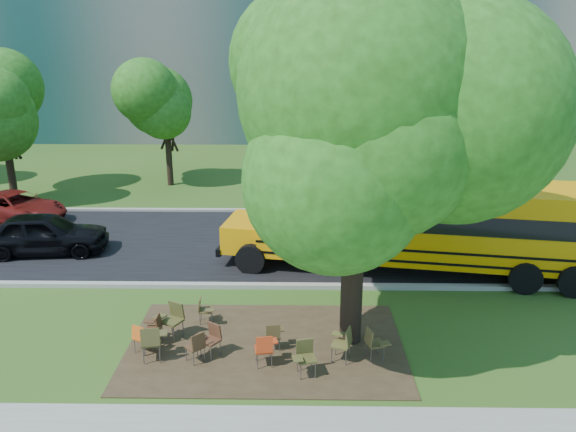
{
  "coord_description": "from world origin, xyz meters",
  "views": [
    {
      "loc": [
        1.77,
        -13.17,
        7.51
      ],
      "look_at": [
        1.5,
        4.03,
        2.06
      ],
      "focal_mm": 35.0,
      "sensor_mm": 36.0,
      "label": 1
    }
  ],
  "objects_px": {
    "main_tree": "(358,134)",
    "black_car": "(44,234)",
    "chair_6": "(344,341)",
    "chair_1": "(142,336)",
    "chair_8": "(155,326)",
    "chair_10": "(204,308)",
    "bg_car_red": "(17,207)",
    "chair_5": "(305,354)",
    "chair_2": "(197,344)",
    "chair_7": "(374,341)",
    "chair_9": "(172,317)",
    "chair_3": "(211,336)",
    "chair_0": "(152,340)",
    "school_bus": "(424,221)",
    "chair_4": "(265,347)",
    "chair_11": "(274,334)"
  },
  "relations": [
    {
      "from": "chair_3",
      "to": "chair_5",
      "type": "relative_size",
      "value": 0.97
    },
    {
      "from": "chair_5",
      "to": "chair_11",
      "type": "bearing_deg",
      "value": -67.11
    },
    {
      "from": "main_tree",
      "to": "chair_4",
      "type": "bearing_deg",
      "value": -149.48
    },
    {
      "from": "chair_1",
      "to": "chair_2",
      "type": "xyz_separation_m",
      "value": [
        1.42,
        -0.38,
        0.01
      ]
    },
    {
      "from": "chair_7",
      "to": "chair_9",
      "type": "relative_size",
      "value": 0.86
    },
    {
      "from": "main_tree",
      "to": "black_car",
      "type": "relative_size",
      "value": 2.01
    },
    {
      "from": "chair_0",
      "to": "chair_5",
      "type": "xyz_separation_m",
      "value": [
        3.67,
        -0.51,
        -0.05
      ]
    },
    {
      "from": "black_car",
      "to": "chair_9",
      "type": "bearing_deg",
      "value": -140.95
    },
    {
      "from": "school_bus",
      "to": "chair_2",
      "type": "height_order",
      "value": "school_bus"
    },
    {
      "from": "chair_0",
      "to": "chair_3",
      "type": "distance_m",
      "value": 1.4
    },
    {
      "from": "chair_2",
      "to": "chair_6",
      "type": "bearing_deg",
      "value": -42.08
    },
    {
      "from": "chair_7",
      "to": "chair_8",
      "type": "distance_m",
      "value": 5.54
    },
    {
      "from": "chair_5",
      "to": "chair_4",
      "type": "bearing_deg",
      "value": -32.25
    },
    {
      "from": "school_bus",
      "to": "bg_car_red",
      "type": "bearing_deg",
      "value": 171.56
    },
    {
      "from": "chair_0",
      "to": "chair_11",
      "type": "height_order",
      "value": "chair_0"
    },
    {
      "from": "school_bus",
      "to": "chair_7",
      "type": "distance_m",
      "value": 6.2
    },
    {
      "from": "chair_7",
      "to": "bg_car_red",
      "type": "xyz_separation_m",
      "value": [
        -13.9,
        10.82,
        0.11
      ]
    },
    {
      "from": "chair_8",
      "to": "bg_car_red",
      "type": "bearing_deg",
      "value": 41.65
    },
    {
      "from": "chair_7",
      "to": "main_tree",
      "type": "bearing_deg",
      "value": -167.9
    },
    {
      "from": "school_bus",
      "to": "chair_4",
      "type": "height_order",
      "value": "school_bus"
    },
    {
      "from": "chair_2",
      "to": "chair_8",
      "type": "relative_size",
      "value": 1.0
    },
    {
      "from": "chair_10",
      "to": "bg_car_red",
      "type": "relative_size",
      "value": 0.17
    },
    {
      "from": "chair_1",
      "to": "chair_11",
      "type": "height_order",
      "value": "chair_1"
    },
    {
      "from": "chair_5",
      "to": "chair_10",
      "type": "relative_size",
      "value": 1.14
    },
    {
      "from": "chair_5",
      "to": "chair_8",
      "type": "distance_m",
      "value": 4.05
    },
    {
      "from": "chair_4",
      "to": "chair_7",
      "type": "relative_size",
      "value": 1.03
    },
    {
      "from": "chair_11",
      "to": "bg_car_red",
      "type": "height_order",
      "value": "bg_car_red"
    },
    {
      "from": "chair_3",
      "to": "main_tree",
      "type": "bearing_deg",
      "value": -132.63
    },
    {
      "from": "chair_6",
      "to": "bg_car_red",
      "type": "xyz_separation_m",
      "value": [
        -13.16,
        10.88,
        0.07
      ]
    },
    {
      "from": "chair_6",
      "to": "main_tree",
      "type": "bearing_deg",
      "value": 4.59
    },
    {
      "from": "chair_4",
      "to": "chair_11",
      "type": "relative_size",
      "value": 1.13
    },
    {
      "from": "chair_0",
      "to": "chair_10",
      "type": "distance_m",
      "value": 2.14
    },
    {
      "from": "school_bus",
      "to": "chair_6",
      "type": "xyz_separation_m",
      "value": [
        -3.08,
        -5.66,
        -1.2
      ]
    },
    {
      "from": "chair_9",
      "to": "black_car",
      "type": "distance_m",
      "value": 8.42
    },
    {
      "from": "school_bus",
      "to": "chair_5",
      "type": "height_order",
      "value": "school_bus"
    },
    {
      "from": "chair_1",
      "to": "chair_5",
      "type": "relative_size",
      "value": 0.91
    },
    {
      "from": "school_bus",
      "to": "bg_car_red",
      "type": "height_order",
      "value": "school_bus"
    },
    {
      "from": "chair_6",
      "to": "chair_0",
      "type": "bearing_deg",
      "value": 110.48
    },
    {
      "from": "chair_7",
      "to": "chair_10",
      "type": "bearing_deg",
      "value": -127.14
    },
    {
      "from": "main_tree",
      "to": "chair_5",
      "type": "height_order",
      "value": "main_tree"
    },
    {
      "from": "black_car",
      "to": "chair_8",
      "type": "bearing_deg",
      "value": -144.48
    },
    {
      "from": "chair_6",
      "to": "chair_1",
      "type": "bearing_deg",
      "value": 106.17
    },
    {
      "from": "chair_8",
      "to": "chair_10",
      "type": "height_order",
      "value": "chair_8"
    },
    {
      "from": "school_bus",
      "to": "chair_0",
      "type": "relative_size",
      "value": 13.05
    },
    {
      "from": "chair_8",
      "to": "bg_car_red",
      "type": "distance_m",
      "value": 13.17
    },
    {
      "from": "chair_7",
      "to": "chair_10",
      "type": "distance_m",
      "value": 4.75
    },
    {
      "from": "bg_car_red",
      "to": "main_tree",
      "type": "bearing_deg",
      "value": -102.51
    },
    {
      "from": "chair_0",
      "to": "chair_8",
      "type": "height_order",
      "value": "chair_0"
    },
    {
      "from": "chair_7",
      "to": "chair_5",
      "type": "bearing_deg",
      "value": -83.79
    },
    {
      "from": "school_bus",
      "to": "chair_6",
      "type": "relative_size",
      "value": 14.06
    }
  ]
}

